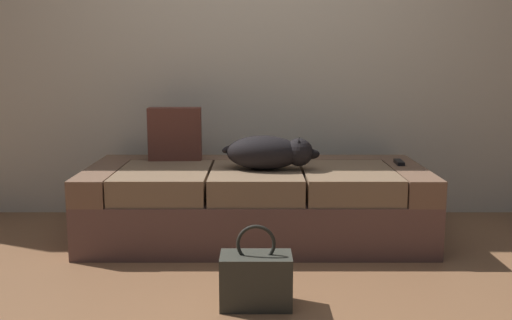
% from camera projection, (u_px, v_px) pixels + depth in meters
% --- Properties ---
extents(ground_plane, '(10.00, 10.00, 0.00)m').
position_uv_depth(ground_plane, '(256.00, 307.00, 2.61)').
color(ground_plane, '#906240').
extents(back_wall, '(6.40, 0.10, 2.80)m').
position_uv_depth(back_wall, '(256.00, 15.00, 4.04)').
color(back_wall, beige).
rests_on(back_wall, ground).
extents(couch, '(2.05, 0.91, 0.45)m').
position_uv_depth(couch, '(256.00, 203.00, 3.59)').
color(couch, brown).
rests_on(couch, ground).
extents(dog_dark, '(0.60, 0.30, 0.20)m').
position_uv_depth(dog_dark, '(270.00, 152.00, 3.45)').
color(dog_dark, black).
rests_on(dog_dark, couch).
extents(tv_remote, '(0.05, 0.15, 0.02)m').
position_uv_depth(tv_remote, '(399.00, 162.00, 3.65)').
color(tv_remote, black).
rests_on(tv_remote, couch).
extents(throw_pillow, '(0.35, 0.14, 0.34)m').
position_uv_depth(throw_pillow, '(175.00, 134.00, 3.77)').
color(throw_pillow, brown).
rests_on(throw_pillow, couch).
extents(handbag, '(0.32, 0.18, 0.38)m').
position_uv_depth(handbag, '(257.00, 279.00, 2.61)').
color(handbag, '#393930').
rests_on(handbag, ground).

